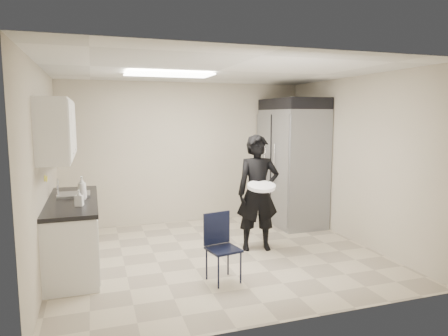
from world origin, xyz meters
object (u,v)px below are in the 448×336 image
object	(u,v)px
lower_counter	(73,235)
commercial_fridge	(292,167)
man_tuxedo	(258,193)
folding_chair	(223,249)

from	to	relation	value
lower_counter	commercial_fridge	bearing A→B (deg)	15.88
lower_counter	commercial_fridge	size ratio (longest dim) A/B	0.90
man_tuxedo	commercial_fridge	bearing A→B (deg)	56.75
lower_counter	folding_chair	distance (m)	2.05
commercial_fridge	folding_chair	bearing A→B (deg)	-133.40
lower_counter	commercial_fridge	xyz separation A→B (m)	(3.78, 1.07, 0.62)
commercial_fridge	man_tuxedo	bearing A→B (deg)	-134.88
folding_chair	man_tuxedo	world-z (taller)	man_tuxedo
folding_chair	man_tuxedo	xyz separation A→B (m)	(0.85, 0.97, 0.46)
folding_chair	man_tuxedo	distance (m)	1.37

